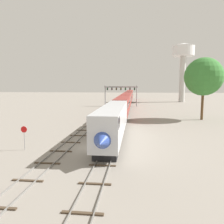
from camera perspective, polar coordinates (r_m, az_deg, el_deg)
name	(u,v)px	position (r m, az deg, el deg)	size (l,w,h in m)	color
ground_plane	(94,148)	(27.73, -4.76, -9.18)	(400.00, 400.00, 0.00)	gray
track_main	(128,105)	(86.54, 4.05, 1.92)	(2.60, 200.00, 0.16)	slate
track_near	(107,110)	(67.13, -1.27, 0.47)	(2.60, 160.00, 0.16)	slate
passenger_train	(127,100)	(75.99, 3.78, 3.14)	(3.04, 111.72, 4.80)	silver
signal_gantry	(121,91)	(80.24, 2.31, 5.53)	(12.10, 0.49, 7.61)	#999BA0
water_tower	(183,56)	(106.41, 17.95, 13.64)	(9.74, 9.74, 26.19)	beige
stop_sign	(24,135)	(28.22, -21.78, -5.46)	(0.76, 0.08, 2.88)	gray
trackside_tree_left	(204,77)	(52.67, 22.64, 8.42)	(8.30, 8.30, 13.68)	brown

